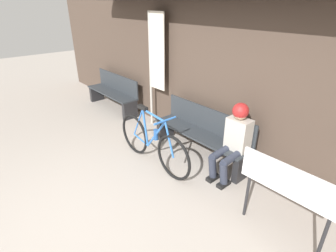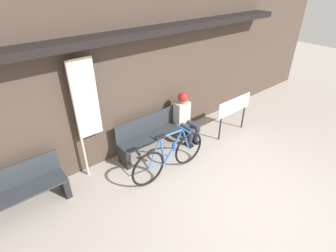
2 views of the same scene
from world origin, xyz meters
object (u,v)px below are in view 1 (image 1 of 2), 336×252
bicycle (152,143)px  banner_pole (155,59)px  park_bench_near (202,134)px  park_bench_far (113,93)px  person_seated (234,137)px  signboard (288,186)px

bicycle → banner_pole: (-1.11, 0.97, 1.02)m
park_bench_near → park_bench_far: same height
park_bench_far → banner_pole: size_ratio=0.75×
person_seated → signboard: (1.06, -0.54, 0.04)m
park_bench_near → bicycle: bearing=-111.0°
park_bench_near → signboard: (1.77, -0.65, 0.31)m
park_bench_far → person_seated: bearing=-1.7°
person_seated → banner_pole: banner_pole is taller
bicycle → banner_pole: bearing=138.9°
park_bench_near → park_bench_far: 2.89m
park_bench_near → person_seated: person_seated is taller
park_bench_near → signboard: 1.91m
bicycle → banner_pole: size_ratio=0.75×
park_bench_near → banner_pole: size_ratio=0.81×
park_bench_near → bicycle: 0.87m
signboard → person_seated: bearing=152.8°
park_bench_far → bicycle: bearing=-17.5°
person_seated → banner_pole: bearing=172.9°
bicycle → signboard: (2.08, 0.16, 0.31)m
bicycle → park_bench_far: (-2.58, 0.81, 0.00)m
bicycle → signboard: size_ratio=1.58×
park_bench_near → bicycle: size_ratio=1.08×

